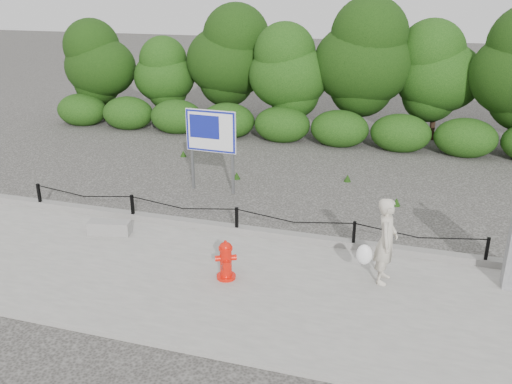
{
  "coord_description": "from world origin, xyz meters",
  "views": [
    {
      "loc": [
        3.49,
        -10.02,
        5.12
      ],
      "look_at": [
        0.37,
        0.2,
        1.0
      ],
      "focal_mm": 38.0,
      "sensor_mm": 36.0,
      "label": 1
    }
  ],
  "objects_px": {
    "concrete_block": "(110,228)",
    "advertising_sign": "(211,135)",
    "pedestrian": "(385,242)",
    "fire_hydrant": "(226,261)"
  },
  "relations": [
    {
      "from": "concrete_block",
      "to": "advertising_sign",
      "type": "bearing_deg",
      "value": 71.14
    },
    {
      "from": "pedestrian",
      "to": "concrete_block",
      "type": "bearing_deg",
      "value": 91.05
    },
    {
      "from": "fire_hydrant",
      "to": "pedestrian",
      "type": "xyz_separation_m",
      "value": [
        2.72,
        0.74,
        0.42
      ]
    },
    {
      "from": "concrete_block",
      "to": "advertising_sign",
      "type": "xyz_separation_m",
      "value": [
        1.11,
        3.23,
        1.31
      ]
    },
    {
      "from": "concrete_block",
      "to": "advertising_sign",
      "type": "relative_size",
      "value": 0.41
    },
    {
      "from": "fire_hydrant",
      "to": "advertising_sign",
      "type": "distance_m",
      "value": 4.82
    },
    {
      "from": "fire_hydrant",
      "to": "concrete_block",
      "type": "height_order",
      "value": "fire_hydrant"
    },
    {
      "from": "fire_hydrant",
      "to": "concrete_block",
      "type": "xyz_separation_m",
      "value": [
        -3.04,
        1.05,
        -0.21
      ]
    },
    {
      "from": "concrete_block",
      "to": "pedestrian",
      "type": "bearing_deg",
      "value": -3.02
    },
    {
      "from": "concrete_block",
      "to": "advertising_sign",
      "type": "distance_m",
      "value": 3.66
    }
  ]
}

